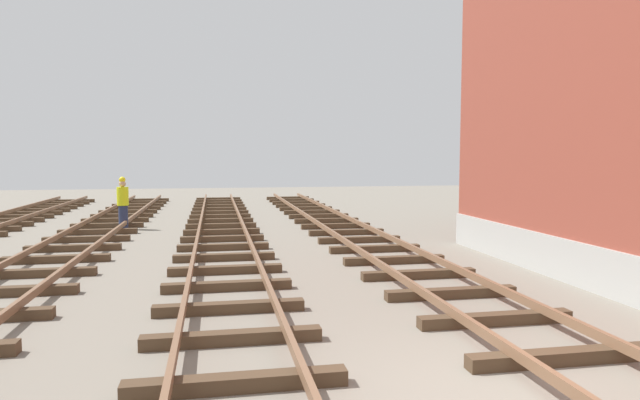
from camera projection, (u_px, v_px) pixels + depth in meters
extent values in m
plane|color=gray|center=(508.00, 400.00, 5.98)|extent=(80.00, 80.00, 0.00)
cube|color=#4C3826|center=(561.00, 357.00, 7.01)|extent=(2.50, 0.24, 0.18)
cube|color=#4C3826|center=(496.00, 319.00, 8.63)|extent=(2.50, 0.24, 0.18)
cube|color=#4C3826|center=(451.00, 293.00, 10.25)|extent=(2.50, 0.24, 0.18)
cube|color=#4C3826|center=(419.00, 274.00, 11.87)|extent=(2.50, 0.24, 0.18)
cube|color=#4C3826|center=(394.00, 260.00, 13.49)|extent=(2.50, 0.24, 0.18)
cube|color=#4C3826|center=(375.00, 249.00, 15.12)|extent=(2.50, 0.24, 0.18)
cube|color=#4C3826|center=(359.00, 240.00, 16.74)|extent=(2.50, 0.24, 0.18)
cube|color=#4C3826|center=(346.00, 232.00, 18.36)|extent=(2.50, 0.24, 0.18)
cube|color=#4C3826|center=(336.00, 226.00, 19.98)|extent=(2.50, 0.24, 0.18)
cube|color=#4C3826|center=(327.00, 221.00, 21.60)|extent=(2.50, 0.24, 0.18)
cube|color=#4C3826|center=(319.00, 216.00, 23.23)|extent=(2.50, 0.24, 0.18)
cube|color=#4C3826|center=(312.00, 212.00, 24.85)|extent=(2.50, 0.24, 0.18)
cube|color=#4C3826|center=(306.00, 209.00, 26.47)|extent=(2.50, 0.24, 0.18)
cube|color=#4C3826|center=(301.00, 206.00, 28.09)|extent=(2.50, 0.24, 0.18)
cube|color=#4C3826|center=(296.00, 203.00, 29.71)|extent=(2.50, 0.24, 0.18)
cube|color=#4C3826|center=(292.00, 200.00, 31.33)|extent=(2.50, 0.24, 0.18)
cube|color=#4C3826|center=(288.00, 198.00, 32.96)|extent=(2.50, 0.24, 0.18)
cube|color=brown|center=(548.00, 374.00, 6.05)|extent=(0.08, 56.31, 0.14)
cube|color=#4C3826|center=(237.00, 383.00, 6.21)|extent=(2.50, 0.24, 0.18)
cube|color=#4C3826|center=(232.00, 338.00, 7.74)|extent=(2.50, 0.24, 0.18)
cube|color=#4C3826|center=(229.00, 308.00, 9.27)|extent=(2.50, 0.24, 0.18)
cube|color=#4C3826|center=(227.00, 286.00, 10.81)|extent=(2.50, 0.24, 0.18)
cube|color=#4C3826|center=(226.00, 270.00, 12.34)|extent=(2.50, 0.24, 0.18)
cube|color=#4C3826|center=(224.00, 257.00, 13.87)|extent=(2.50, 0.24, 0.18)
cube|color=#4C3826|center=(223.00, 247.00, 15.40)|extent=(2.50, 0.24, 0.18)
cube|color=#4C3826|center=(222.00, 239.00, 16.93)|extent=(2.50, 0.24, 0.18)
cube|color=#4C3826|center=(222.00, 232.00, 18.46)|extent=(2.50, 0.24, 0.18)
cube|color=#4C3826|center=(221.00, 226.00, 20.00)|extent=(2.50, 0.24, 0.18)
cube|color=#4C3826|center=(221.00, 221.00, 21.53)|extent=(2.50, 0.24, 0.18)
cube|color=#4C3826|center=(220.00, 217.00, 23.06)|extent=(2.50, 0.24, 0.18)
cube|color=#4C3826|center=(220.00, 213.00, 24.59)|extent=(2.50, 0.24, 0.18)
cube|color=#4C3826|center=(220.00, 209.00, 26.12)|extent=(2.50, 0.24, 0.18)
cube|color=#4C3826|center=(219.00, 206.00, 27.66)|extent=(2.50, 0.24, 0.18)
cube|color=#4C3826|center=(219.00, 204.00, 29.19)|extent=(2.50, 0.24, 0.18)
cube|color=#4C3826|center=(219.00, 201.00, 30.72)|extent=(2.50, 0.24, 0.18)
cube|color=#4C3826|center=(219.00, 199.00, 32.25)|extent=(2.50, 0.24, 0.18)
cube|color=brown|center=(313.00, 393.00, 5.57)|extent=(0.08, 56.31, 0.14)
cube|color=#4C3826|center=(7.00, 292.00, 10.37)|extent=(2.50, 0.24, 0.18)
cube|color=#4C3826|center=(35.00, 273.00, 11.99)|extent=(2.50, 0.24, 0.18)
cube|color=#4C3826|center=(57.00, 259.00, 13.61)|extent=(2.50, 0.24, 0.18)
cube|color=#4C3826|center=(73.00, 248.00, 15.24)|extent=(2.50, 0.24, 0.18)
cube|color=#4C3826|center=(87.00, 239.00, 16.86)|extent=(2.50, 0.24, 0.18)
cube|color=#4C3826|center=(98.00, 232.00, 18.48)|extent=(2.50, 0.24, 0.18)
cube|color=#4C3826|center=(107.00, 226.00, 20.10)|extent=(2.50, 0.24, 0.18)
cube|color=#4C3826|center=(115.00, 220.00, 21.72)|extent=(2.50, 0.24, 0.18)
cube|color=#4C3826|center=(122.00, 216.00, 23.34)|extent=(2.50, 0.24, 0.18)
cube|color=#4C3826|center=(128.00, 212.00, 24.97)|extent=(2.50, 0.24, 0.18)
cube|color=#4C3826|center=(133.00, 208.00, 26.59)|extent=(2.50, 0.24, 0.18)
cube|color=#4C3826|center=(138.00, 205.00, 28.21)|extent=(2.50, 0.24, 0.18)
cube|color=#4C3826|center=(142.00, 203.00, 29.83)|extent=(2.50, 0.24, 0.18)
cube|color=#4C3826|center=(146.00, 200.00, 31.45)|extent=(2.50, 0.24, 0.18)
cube|color=#4C3826|center=(10.00, 220.00, 21.67)|extent=(2.50, 0.24, 0.18)
cube|color=#4C3826|center=(21.00, 217.00, 22.98)|extent=(2.50, 0.24, 0.18)
cube|color=#4C3826|center=(32.00, 213.00, 24.29)|extent=(2.50, 0.24, 0.18)
cube|color=#4C3826|center=(41.00, 210.00, 25.61)|extent=(2.50, 0.24, 0.18)
cube|color=#4C3826|center=(49.00, 208.00, 26.92)|extent=(2.50, 0.24, 0.18)
cube|color=#4C3826|center=(57.00, 205.00, 28.23)|extent=(2.50, 0.24, 0.18)
cube|color=#4C3826|center=(64.00, 203.00, 29.54)|extent=(2.50, 0.24, 0.18)
cube|color=#4C3826|center=(70.00, 201.00, 30.86)|extent=(2.50, 0.24, 0.18)
cylinder|color=#262D4C|center=(123.00, 217.00, 19.77)|extent=(0.32, 0.32, 0.85)
cylinder|color=yellow|center=(123.00, 196.00, 19.71)|extent=(0.40, 0.40, 0.65)
sphere|color=tan|center=(122.00, 184.00, 19.67)|extent=(0.24, 0.24, 0.24)
sphere|color=yellow|center=(122.00, 180.00, 19.66)|extent=(0.22, 0.22, 0.22)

